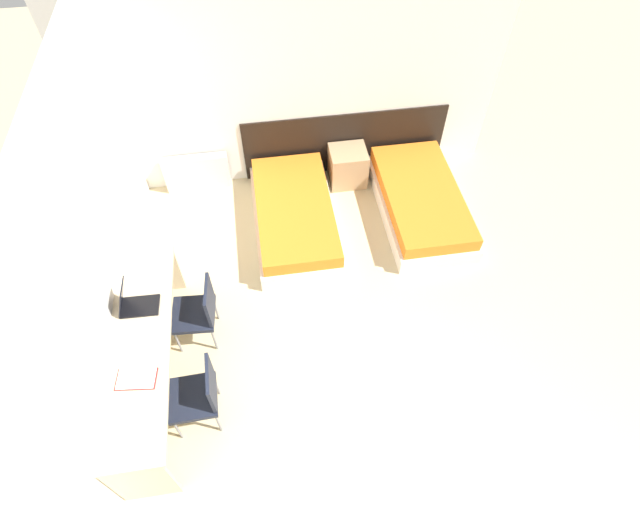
{
  "coord_description": "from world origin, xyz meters",
  "views": [
    {
      "loc": [
        -0.5,
        -0.89,
        4.73
      ],
      "look_at": [
        0.0,
        2.38,
        0.55
      ],
      "focal_mm": 28.0,
      "sensor_mm": 36.0,
      "label": 1
    }
  ],
  "objects_px": {
    "bed_near_door": "(420,202)",
    "laptop": "(134,303)",
    "bed_near_window": "(295,216)",
    "chair_near_laptop": "(199,311)",
    "chair_near_notebook": "(199,394)",
    "nightstand": "(348,166)"
  },
  "relations": [
    {
      "from": "bed_near_door",
      "to": "bed_near_window",
      "type": "bearing_deg",
      "value": 180.0
    },
    {
      "from": "bed_near_window",
      "to": "nightstand",
      "type": "bearing_deg",
      "value": 42.08
    },
    {
      "from": "laptop",
      "to": "chair_near_notebook",
      "type": "bearing_deg",
      "value": -55.13
    },
    {
      "from": "nightstand",
      "to": "chair_near_laptop",
      "type": "relative_size",
      "value": 0.6
    },
    {
      "from": "chair_near_laptop",
      "to": "chair_near_notebook",
      "type": "distance_m",
      "value": 0.88
    },
    {
      "from": "bed_near_window",
      "to": "laptop",
      "type": "bearing_deg",
      "value": -138.42
    },
    {
      "from": "bed_near_window",
      "to": "chair_near_notebook",
      "type": "xyz_separation_m",
      "value": [
        -1.13,
        -2.28,
        0.28
      ]
    },
    {
      "from": "bed_near_door",
      "to": "nightstand",
      "type": "distance_m",
      "value": 1.09
    },
    {
      "from": "bed_near_window",
      "to": "laptop",
      "type": "distance_m",
      "value": 2.31
    },
    {
      "from": "chair_near_laptop",
      "to": "chair_near_notebook",
      "type": "height_order",
      "value": "same"
    },
    {
      "from": "chair_near_notebook",
      "to": "bed_near_window",
      "type": "bearing_deg",
      "value": 62.2
    },
    {
      "from": "chair_near_laptop",
      "to": "bed_near_window",
      "type": "bearing_deg",
      "value": 55.13
    },
    {
      "from": "nightstand",
      "to": "laptop",
      "type": "bearing_deg",
      "value": -138.26
    },
    {
      "from": "bed_near_door",
      "to": "laptop",
      "type": "relative_size",
      "value": 5.18
    },
    {
      "from": "bed_near_door",
      "to": "laptop",
      "type": "height_order",
      "value": "laptop"
    },
    {
      "from": "bed_near_door",
      "to": "nightstand",
      "type": "bearing_deg",
      "value": 137.92
    },
    {
      "from": "chair_near_notebook",
      "to": "nightstand",
      "type": "bearing_deg",
      "value": 55.8
    },
    {
      "from": "bed_near_door",
      "to": "chair_near_laptop",
      "type": "height_order",
      "value": "chair_near_laptop"
    },
    {
      "from": "chair_near_laptop",
      "to": "nightstand",
      "type": "bearing_deg",
      "value": 51.74
    },
    {
      "from": "bed_near_window",
      "to": "chair_near_laptop",
      "type": "distance_m",
      "value": 1.82
    },
    {
      "from": "bed_near_window",
      "to": "nightstand",
      "type": "xyz_separation_m",
      "value": [
        0.8,
        0.73,
        0.07
      ]
    },
    {
      "from": "bed_near_door",
      "to": "chair_near_laptop",
      "type": "relative_size",
      "value": 2.24
    }
  ]
}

